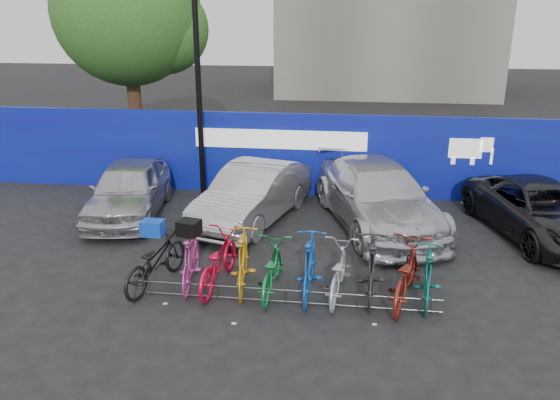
% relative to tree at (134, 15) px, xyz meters
% --- Properties ---
extents(ground, '(100.00, 100.00, 0.00)m').
position_rel_tree_xyz_m(ground, '(6.77, -10.06, -5.07)').
color(ground, black).
rests_on(ground, ground).
extents(hoarding, '(22.00, 0.18, 2.40)m').
position_rel_tree_xyz_m(hoarding, '(6.78, -4.06, -3.86)').
color(hoarding, navy).
rests_on(hoarding, ground).
extents(tree, '(5.40, 5.20, 7.80)m').
position_rel_tree_xyz_m(tree, '(0.00, 0.00, 0.00)').
color(tree, '#382314').
rests_on(tree, ground).
extents(lamppost, '(0.25, 0.50, 6.11)m').
position_rel_tree_xyz_m(lamppost, '(3.57, -4.66, -1.80)').
color(lamppost, black).
rests_on(lamppost, ground).
extents(bike_rack, '(5.60, 0.03, 0.30)m').
position_rel_tree_xyz_m(bike_rack, '(6.77, -10.66, -4.91)').
color(bike_rack, '#595B60').
rests_on(bike_rack, ground).
extents(car_0, '(2.37, 4.49, 1.46)m').
position_rel_tree_xyz_m(car_0, '(2.10, -6.52, -4.34)').
color(car_0, '#ACABB0').
rests_on(car_0, ground).
extents(car_1, '(2.68, 4.68, 1.46)m').
position_rel_tree_xyz_m(car_1, '(5.41, -6.49, -4.34)').
color(car_1, '#A0A0A4').
rests_on(car_1, ground).
extents(car_2, '(3.72, 5.77, 1.56)m').
position_rel_tree_xyz_m(car_2, '(8.54, -6.34, -4.29)').
color(car_2, '#BCBCC1').
rests_on(car_2, ground).
extents(car_3, '(3.26, 5.07, 1.30)m').
position_rel_tree_xyz_m(car_3, '(12.38, -6.60, -4.42)').
color(car_3, black).
rests_on(car_3, ground).
extents(bike_0, '(1.16, 2.12, 1.06)m').
position_rel_tree_xyz_m(bike_0, '(4.17, -10.25, -4.54)').
color(bike_0, black).
rests_on(bike_0, ground).
extents(bike_1, '(0.70, 1.82, 1.07)m').
position_rel_tree_xyz_m(bike_1, '(4.85, -10.16, -4.54)').
color(bike_1, '#C53D9A').
rests_on(bike_1, ground).
extents(bike_2, '(0.89, 2.08, 1.06)m').
position_rel_tree_xyz_m(bike_2, '(5.37, -10.11, -4.54)').
color(bike_2, red).
rests_on(bike_2, ground).
extents(bike_3, '(0.79, 1.98, 1.16)m').
position_rel_tree_xyz_m(bike_3, '(5.88, -10.13, -4.49)').
color(bike_3, gold).
rests_on(bike_3, ground).
extents(bike_4, '(0.68, 1.86, 0.97)m').
position_rel_tree_xyz_m(bike_4, '(6.44, -10.24, -4.58)').
color(bike_4, '#147B39').
rests_on(bike_4, ground).
extents(bike_5, '(0.59, 1.99, 1.19)m').
position_rel_tree_xyz_m(bike_5, '(7.17, -10.25, -4.47)').
color(bike_5, '#1549A6').
rests_on(bike_5, ground).
extents(bike_6, '(0.84, 1.93, 0.98)m').
position_rel_tree_xyz_m(bike_6, '(7.69, -10.19, -4.58)').
color(bike_6, '#AEB1B7').
rests_on(bike_6, ground).
extents(bike_7, '(0.63, 1.96, 1.17)m').
position_rel_tree_xyz_m(bike_7, '(8.31, -10.15, -4.49)').
color(bike_7, '#242427').
rests_on(bike_7, ground).
extents(bike_8, '(1.22, 2.21, 1.10)m').
position_rel_tree_xyz_m(bike_8, '(8.93, -10.23, -4.52)').
color(bike_8, maroon).
rests_on(bike_8, ground).
extents(bike_9, '(0.71, 1.81, 1.06)m').
position_rel_tree_xyz_m(bike_9, '(9.33, -10.21, -4.54)').
color(bike_9, '#11655D').
rests_on(bike_9, ground).
extents(cargo_crate, '(0.42, 0.32, 0.29)m').
position_rel_tree_xyz_m(cargo_crate, '(4.17, -10.25, -3.87)').
color(cargo_crate, '#0D38B8').
rests_on(cargo_crate, bike_0).
extents(cargo_topcase, '(0.46, 0.43, 0.29)m').
position_rel_tree_xyz_m(cargo_topcase, '(4.85, -10.16, -3.86)').
color(cargo_topcase, black).
rests_on(cargo_topcase, bike_1).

